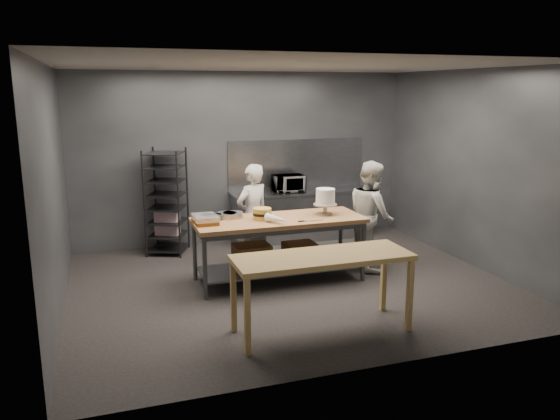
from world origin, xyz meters
The scene contains 16 objects.
ground centered at (0.00, 0.00, 0.00)m, with size 6.00×6.00×0.00m, color black.
back_wall centered at (0.00, 2.50, 1.50)m, with size 6.00×0.04×3.00m, color #4C4F54.
work_table centered at (-0.14, 0.21, 0.57)m, with size 2.40×0.90×0.92m.
near_counter centered at (-0.17, -1.55, 0.81)m, with size 2.00×0.70×0.90m.
back_counter centered at (1.00, 2.18, 0.45)m, with size 2.60×0.60×0.90m.
splashback_panel centered at (1.00, 2.48, 1.35)m, with size 2.60×0.02×0.90m, color slate.
speed_rack centered at (-1.44, 2.10, 0.86)m, with size 0.80×0.83×1.75m.
chef_behind centered at (-0.27, 0.98, 0.80)m, with size 0.58×0.38×1.60m, color silver.
chef_right centered at (1.41, 0.32, 0.83)m, with size 0.80×0.63×1.65m, color silver.
microwave centered at (0.73, 2.18, 1.05)m, with size 0.54×0.37×0.30m, color black.
frosted_cake_stand centered at (0.61, 0.21, 1.16)m, with size 0.34×0.34×0.38m.
layer_cake centered at (-0.35, 0.20, 1.00)m, with size 0.26×0.26×0.16m.
cake_pans centered at (-0.90, 0.42, 0.96)m, with size 0.67×0.34×0.07m.
piping_bag centered at (-0.22, -0.10, 0.98)m, with size 0.12×0.12×0.38m, color white.
offset_spatula centered at (0.21, -0.10, 0.93)m, with size 0.36×0.02×0.02m.
pastry_clamshells centered at (-1.15, 0.23, 0.98)m, with size 0.32×0.43×0.11m.
Camera 1 is at (-2.45, -6.89, 2.70)m, focal length 35.00 mm.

